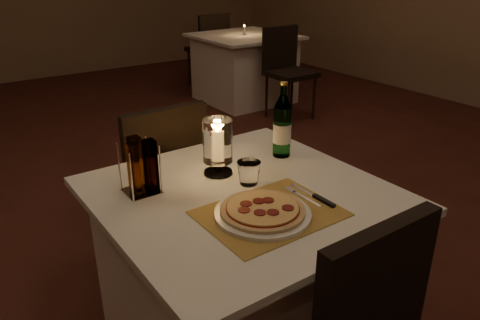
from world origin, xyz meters
TOP-DOWN VIEW (x-y plane):
  - floor at (0.00, 0.00)m, footprint 8.00×10.00m
  - main_table at (-0.13, -0.51)m, footprint 1.00×1.00m
  - chair_far at (-0.13, 0.20)m, footprint 0.42×0.42m
  - placemat at (-0.15, -0.69)m, footprint 0.45×0.34m
  - plate at (-0.18, -0.69)m, footprint 0.32×0.32m
  - pizza at (-0.18, -0.69)m, footprint 0.28×0.28m
  - fork at (0.02, -0.66)m, footprint 0.02×0.18m
  - knife at (0.05, -0.72)m, footprint 0.02×0.22m
  - tumbler at (-0.07, -0.47)m, footprint 0.09×0.09m
  - water_bottle at (0.21, -0.33)m, footprint 0.08×0.08m
  - hurricane_candle at (-0.11, -0.33)m, footprint 0.12×0.12m
  - cruet_caddy at (-0.43, -0.31)m, footprint 0.12×0.12m
  - neighbor_table_right at (2.06, 2.52)m, footprint 1.00×1.00m
  - neighbor_chair_ra at (2.06, 1.81)m, footprint 0.42×0.42m
  - neighbor_chair_rb at (2.06, 3.24)m, footprint 0.42×0.42m
  - neighbor_candle_right at (2.06, 2.52)m, footprint 0.03×0.03m

SIDE VIEW (x-z plane):
  - floor at x=0.00m, z-range -0.02..0.00m
  - main_table at x=-0.13m, z-range 0.00..0.74m
  - neighbor_table_right at x=2.06m, z-range 0.00..0.74m
  - chair_far at x=-0.13m, z-range 0.10..1.00m
  - neighbor_chair_ra at x=2.06m, z-range 0.10..1.00m
  - neighbor_chair_rb at x=2.06m, z-range 0.10..1.00m
  - placemat at x=-0.15m, z-range 0.74..0.74m
  - fork at x=0.02m, z-range 0.74..0.75m
  - knife at x=0.05m, z-range 0.74..0.76m
  - plate at x=-0.18m, z-range 0.74..0.76m
  - pizza at x=-0.18m, z-range 0.76..0.78m
  - tumbler at x=-0.07m, z-range 0.74..0.83m
  - neighbor_candle_right at x=2.06m, z-range 0.73..0.84m
  - cruet_caddy at x=-0.43m, z-range 0.73..0.94m
  - water_bottle at x=0.21m, z-range 0.71..1.03m
  - hurricane_candle at x=-0.11m, z-range 0.76..0.98m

